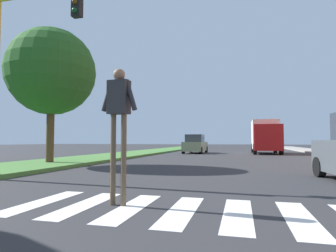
{
  "coord_description": "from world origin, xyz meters",
  "views": [
    {
      "loc": [
        0.96,
        2.47,
        1.16
      ],
      "look_at": [
        -2.61,
        16.32,
        1.92
      ],
      "focal_mm": 30.28,
      "sensor_mm": 36.0,
      "label": 1
    }
  ],
  "objects_px": {
    "pedestrian_performer": "(119,113)",
    "sedan_midblock": "(195,145)",
    "traffic_light_gantry": "(76,28)",
    "tree_mid": "(52,72)",
    "truck_box_delivery": "(265,136)"
  },
  "relations": [
    {
      "from": "tree_mid",
      "to": "sedan_midblock",
      "type": "relative_size",
      "value": 1.52
    },
    {
      "from": "pedestrian_performer",
      "to": "tree_mid",
      "type": "bearing_deg",
      "value": 133.9
    },
    {
      "from": "sedan_midblock",
      "to": "traffic_light_gantry",
      "type": "bearing_deg",
      "value": -90.89
    },
    {
      "from": "traffic_light_gantry",
      "to": "pedestrian_performer",
      "type": "bearing_deg",
      "value": -43.67
    },
    {
      "from": "traffic_light_gantry",
      "to": "pedestrian_performer",
      "type": "height_order",
      "value": "traffic_light_gantry"
    },
    {
      "from": "truck_box_delivery",
      "to": "traffic_light_gantry",
      "type": "bearing_deg",
      "value": -108.05
    },
    {
      "from": "traffic_light_gantry",
      "to": "sedan_midblock",
      "type": "bearing_deg",
      "value": 89.11
    },
    {
      "from": "tree_mid",
      "to": "truck_box_delivery",
      "type": "distance_m",
      "value": 19.55
    },
    {
      "from": "tree_mid",
      "to": "traffic_light_gantry",
      "type": "bearing_deg",
      "value": -47.31
    },
    {
      "from": "pedestrian_performer",
      "to": "sedan_midblock",
      "type": "height_order",
      "value": "pedestrian_performer"
    },
    {
      "from": "tree_mid",
      "to": "traffic_light_gantry",
      "type": "xyz_separation_m",
      "value": [
        4.37,
        -4.74,
        -0.13
      ]
    },
    {
      "from": "sedan_midblock",
      "to": "truck_box_delivery",
      "type": "height_order",
      "value": "truck_box_delivery"
    },
    {
      "from": "sedan_midblock",
      "to": "tree_mid",
      "type": "bearing_deg",
      "value": -107.42
    },
    {
      "from": "tree_mid",
      "to": "sedan_midblock",
      "type": "distance_m",
      "value": 16.07
    },
    {
      "from": "tree_mid",
      "to": "pedestrian_performer",
      "type": "distance_m",
      "value": 10.1
    }
  ]
}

